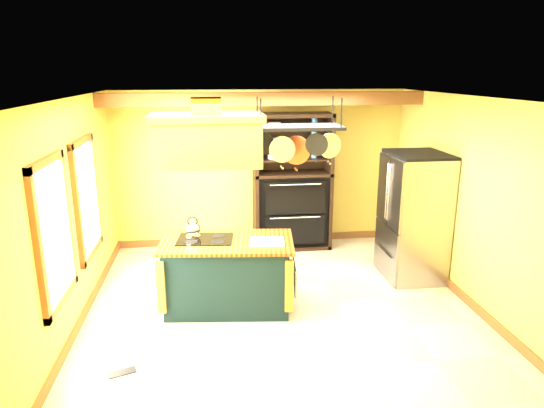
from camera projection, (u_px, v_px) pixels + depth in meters
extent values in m
plane|color=beige|center=(280.00, 305.00, 6.42)|extent=(5.00, 5.00, 0.00)
plane|color=white|center=(281.00, 98.00, 5.70)|extent=(5.00, 5.00, 0.00)
cube|color=gold|center=(260.00, 169.00, 8.45)|extent=(5.00, 0.02, 2.70)
cube|color=gold|center=(327.00, 297.00, 3.67)|extent=(5.00, 0.02, 2.70)
cube|color=gold|center=(72.00, 215.00, 5.76)|extent=(0.02, 5.00, 2.70)
cube|color=gold|center=(468.00, 201.00, 6.37)|extent=(0.02, 5.00, 2.70)
cube|color=brown|center=(265.00, 99.00, 7.36)|extent=(5.00, 0.15, 0.20)
cube|color=brown|center=(54.00, 232.00, 4.98)|extent=(0.06, 1.06, 1.56)
cube|color=white|center=(57.00, 232.00, 4.99)|extent=(0.02, 0.85, 1.34)
cube|color=brown|center=(87.00, 198.00, 6.32)|extent=(0.06, 1.06, 1.56)
cube|color=white|center=(89.00, 198.00, 6.32)|extent=(0.02, 0.85, 1.34)
cube|color=#12272A|center=(228.00, 275.00, 6.28)|extent=(1.63, 1.00, 0.88)
cube|color=#91571C|center=(227.00, 242.00, 6.16)|extent=(1.77, 1.11, 0.04)
cube|color=black|center=(205.00, 239.00, 6.19)|extent=(0.75, 0.56, 0.01)
ellipsoid|color=silver|center=(193.00, 229.00, 6.27)|extent=(0.20, 0.20, 0.16)
cube|color=white|center=(267.00, 242.00, 6.09)|extent=(0.45, 0.37, 0.02)
cube|color=gold|center=(207.00, 143.00, 5.80)|extent=(1.26, 0.68, 0.53)
cube|color=brown|center=(207.00, 117.00, 5.72)|extent=(1.34, 0.76, 0.08)
cube|color=gold|center=(206.00, 109.00, 5.69)|extent=(0.35, 0.35, 0.27)
cube|color=black|center=(298.00, 127.00, 5.89)|extent=(1.06, 0.53, 0.04)
cylinder|color=black|center=(261.00, 114.00, 5.58)|extent=(0.02, 0.02, 0.36)
cylinder|color=black|center=(333.00, 110.00, 6.10)|extent=(0.02, 0.02, 0.36)
cylinder|color=black|center=(263.00, 143.00, 5.99)|extent=(0.28, 0.04, 0.28)
cylinder|color=silver|center=(282.00, 149.00, 5.83)|extent=(0.32, 0.04, 0.32)
cylinder|color=#AD4A2B|center=(296.00, 150.00, 6.07)|extent=(0.36, 0.04, 0.36)
cylinder|color=black|center=(317.00, 145.00, 5.86)|extent=(0.28, 0.04, 0.28)
cylinder|color=silver|center=(329.00, 146.00, 6.11)|extent=(0.32, 0.04, 0.32)
cube|color=#93959B|center=(414.00, 217.00, 7.13)|extent=(0.77, 0.94, 1.84)
cube|color=#93959B|center=(396.00, 196.00, 6.74)|extent=(0.03, 0.45, 0.99)
cube|color=#93959B|center=(384.00, 188.00, 7.19)|extent=(0.03, 0.45, 0.99)
cube|color=#93959B|center=(386.00, 250.00, 7.21)|extent=(0.03, 0.90, 0.77)
cube|color=black|center=(409.00, 273.00, 7.36)|extent=(0.73, 0.89, 0.06)
cube|color=black|center=(290.00, 179.00, 8.52)|extent=(1.32, 0.06, 2.33)
cube|color=black|center=(256.00, 183.00, 8.20)|extent=(0.06, 0.56, 2.33)
cube|color=black|center=(328.00, 181.00, 8.36)|extent=(0.06, 0.56, 2.33)
cube|color=black|center=(292.00, 173.00, 8.24)|extent=(1.32, 0.56, 0.05)
cube|color=black|center=(292.00, 208.00, 8.44)|extent=(1.20, 0.46, 1.26)
cube|color=black|center=(295.00, 198.00, 8.05)|extent=(1.03, 0.04, 0.56)
cube|color=black|center=(295.00, 230.00, 8.20)|extent=(1.03, 0.04, 0.51)
cube|color=black|center=(293.00, 159.00, 8.17)|extent=(1.20, 0.50, 0.02)
cube|color=black|center=(293.00, 142.00, 8.10)|extent=(1.20, 0.50, 0.02)
cube|color=black|center=(293.00, 127.00, 8.03)|extent=(1.20, 0.50, 0.03)
cylinder|color=white|center=(274.00, 157.00, 8.07)|extent=(0.22, 0.22, 0.07)
cylinder|color=teal|center=(314.00, 137.00, 8.07)|extent=(0.10, 0.10, 0.17)
cube|color=black|center=(122.00, 372.00, 4.99)|extent=(0.30, 0.20, 0.01)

